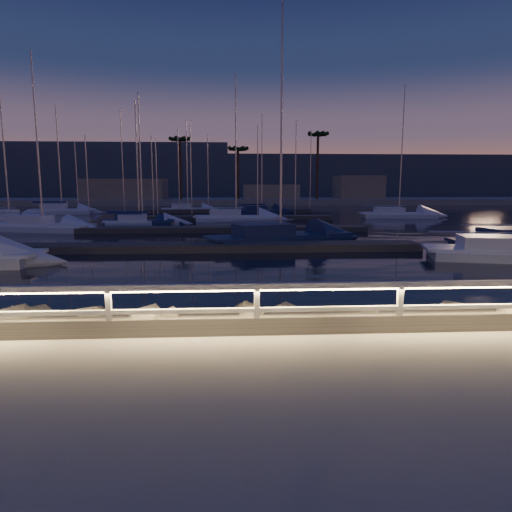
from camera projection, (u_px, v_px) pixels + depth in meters
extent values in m
plane|color=gray|center=(209.00, 334.00, 9.40)|extent=(400.00, 400.00, 0.00)
cube|color=gray|center=(201.00, 394.00, 6.95)|extent=(240.00, 5.00, 0.20)
cube|color=#666057|center=(212.00, 326.00, 10.92)|extent=(240.00, 3.45, 1.29)
plane|color=black|center=(227.00, 203.00, 88.37)|extent=(320.00, 320.00, 0.00)
plane|color=black|center=(209.00, 389.00, 9.59)|extent=(400.00, 400.00, 0.00)
cube|color=silver|center=(109.00, 312.00, 9.21)|extent=(0.11, 0.11, 1.00)
cube|color=silver|center=(257.00, 310.00, 9.38)|extent=(0.11, 0.11, 1.00)
cube|color=silver|center=(400.00, 308.00, 9.55)|extent=(0.11, 0.11, 1.00)
cube|color=silver|center=(208.00, 287.00, 9.24)|extent=(44.00, 0.12, 0.12)
cube|color=silver|center=(208.00, 311.00, 9.32)|extent=(44.00, 0.09, 0.09)
cube|color=#FFC872|center=(208.00, 291.00, 9.23)|extent=(44.00, 0.04, 0.03)
sphere|color=#666057|center=(312.00, 319.00, 11.45)|extent=(0.83, 0.83, 0.83)
sphere|color=#666057|center=(374.00, 317.00, 11.83)|extent=(0.73, 0.73, 0.73)
sphere|color=#666057|center=(299.00, 319.00, 11.62)|extent=(0.71, 0.71, 0.71)
cube|color=#564E47|center=(222.00, 247.00, 25.24)|extent=(22.00, 2.00, 0.40)
cube|color=#564E47|center=(224.00, 229.00, 35.10)|extent=(22.00, 2.00, 0.40)
cube|color=#564E47|center=(225.00, 218.00, 46.93)|extent=(22.00, 2.00, 0.40)
cube|color=#564E47|center=(226.00, 211.00, 58.76)|extent=(22.00, 2.00, 0.40)
cube|color=gray|center=(227.00, 202.00, 82.39)|extent=(160.00, 14.00, 1.20)
cube|color=gray|center=(126.00, 191.00, 81.05)|extent=(14.00, 8.00, 4.00)
cube|color=gray|center=(271.00, 193.00, 83.60)|extent=(10.00, 6.00, 3.00)
cube|color=gray|center=(358.00, 189.00, 83.40)|extent=(8.00, 7.00, 4.60)
cylinder|color=brown|center=(180.00, 169.00, 79.04)|extent=(0.44, 0.44, 10.50)
cylinder|color=brown|center=(238.00, 173.00, 80.72)|extent=(0.44, 0.44, 9.00)
cylinder|color=brown|center=(317.00, 166.00, 80.33)|extent=(0.44, 0.44, 11.50)
cube|color=#384557|center=(228.00, 181.00, 136.94)|extent=(220.00, 30.00, 14.00)
cube|color=#384557|center=(37.00, 174.00, 143.07)|extent=(120.00, 25.00, 18.00)
cube|color=navy|center=(280.00, 242.00, 27.94)|extent=(8.91, 5.71, 0.61)
cube|color=navy|center=(280.00, 235.00, 27.88)|extent=(9.41, 5.58, 0.17)
cube|color=navy|center=(263.00, 230.00, 27.33)|extent=(3.84, 3.17, 0.72)
cylinder|color=#AFAFB4|center=(282.00, 109.00, 26.71)|extent=(0.13, 0.13, 14.69)
cylinder|color=#AFAFB4|center=(254.00, 221.00, 27.00)|extent=(4.96, 2.01, 0.09)
cube|color=white|center=(494.00, 242.00, 22.23)|extent=(3.52, 2.72, 0.63)
cylinder|color=#AFAFB4|center=(483.00, 232.00, 22.26)|extent=(4.87, 1.33, 0.08)
cube|color=navy|center=(140.00, 224.00, 39.98)|extent=(5.97, 2.49, 0.49)
cube|color=navy|center=(140.00, 221.00, 39.93)|extent=(6.43, 2.25, 0.13)
cube|color=navy|center=(130.00, 217.00, 39.91)|extent=(2.39, 1.67, 0.58)
cylinder|color=#AFAFB4|center=(137.00, 161.00, 39.12)|extent=(0.11, 0.11, 10.09)
cylinder|color=#AFAFB4|center=(126.00, 212.00, 39.86)|extent=(3.62, 0.42, 0.07)
cube|color=white|center=(44.00, 229.00, 35.38)|extent=(7.72, 4.16, 0.57)
cube|color=white|center=(43.00, 225.00, 35.33)|extent=(8.22, 3.96, 0.16)
cube|color=white|center=(31.00, 220.00, 35.46)|extent=(3.22, 2.48, 0.68)
cylinder|color=#AFAFB4|center=(37.00, 139.00, 34.31)|extent=(0.12, 0.12, 12.75)
cylinder|color=#AFAFB4|center=(25.00, 213.00, 35.47)|extent=(4.47, 1.20, 0.08)
cube|color=white|center=(236.00, 220.00, 44.66)|extent=(7.74, 3.09, 0.55)
cube|color=white|center=(236.00, 216.00, 44.60)|extent=(8.34, 2.76, 0.15)
cube|color=white|center=(225.00, 213.00, 44.57)|extent=(3.08, 2.11, 0.64)
cylinder|color=#AFAFB4|center=(236.00, 147.00, 43.56)|extent=(0.12, 0.12, 13.15)
cylinder|color=#AFAFB4|center=(220.00, 208.00, 44.50)|extent=(4.73, 0.44, 0.08)
cylinder|color=#AFAFB4|center=(505.00, 225.00, 25.34)|extent=(5.38, 0.57, 0.08)
cube|color=white|center=(10.00, 222.00, 42.47)|extent=(7.38, 4.35, 0.59)
cube|color=white|center=(10.00, 218.00, 42.41)|extent=(7.83, 4.19, 0.16)
cube|color=white|center=(1.00, 214.00, 42.59)|extent=(3.12, 2.49, 0.70)
cylinder|color=#AFAFB4|center=(4.00, 150.00, 41.44)|extent=(0.13, 0.13, 12.15)
cube|color=white|center=(143.00, 224.00, 39.80)|extent=(6.41, 3.00, 0.48)
cube|color=white|center=(143.00, 221.00, 39.75)|extent=(6.87, 2.78, 0.13)
cube|color=white|center=(133.00, 218.00, 39.52)|extent=(2.61, 1.90, 0.57)
cylinder|color=#AFAFB4|center=(140.00, 157.00, 38.89)|extent=(0.10, 0.10, 10.71)
cylinder|color=#AFAFB4|center=(127.00, 213.00, 39.36)|extent=(3.82, 0.68, 0.07)
cube|color=navy|center=(262.00, 213.00, 55.85)|extent=(6.84, 4.47, 0.47)
cube|color=navy|center=(262.00, 210.00, 55.80)|extent=(7.22, 4.37, 0.13)
cube|color=navy|center=(255.00, 208.00, 55.37)|extent=(2.96, 2.46, 0.55)
cylinder|color=#AFAFB4|center=(262.00, 163.00, 54.90)|extent=(0.10, 0.10, 11.30)
cylinder|color=#AFAFB4|center=(252.00, 205.00, 55.11)|extent=(3.79, 1.60, 0.07)
cube|color=white|center=(399.00, 216.00, 49.82)|extent=(7.88, 3.12, 0.52)
cube|color=white|center=(399.00, 213.00, 49.77)|extent=(8.50, 2.78, 0.14)
cube|color=white|center=(389.00, 210.00, 49.73)|extent=(3.13, 2.14, 0.61)
cylinder|color=#AFAFB4|center=(402.00, 150.00, 48.70)|extent=(0.11, 0.11, 13.40)
cylinder|color=#AFAFB4|center=(384.00, 206.00, 49.66)|extent=(4.82, 0.42, 0.08)
cube|color=white|center=(62.00, 213.00, 55.78)|extent=(7.10, 2.59, 0.60)
cube|color=white|center=(62.00, 210.00, 55.72)|extent=(7.67, 2.26, 0.16)
cube|color=white|center=(54.00, 207.00, 55.57)|extent=(2.79, 1.85, 0.70)
cylinder|color=#AFAFB4|center=(59.00, 158.00, 54.74)|extent=(0.13, 0.13, 12.19)
cylinder|color=#AFAFB4|center=(49.00, 202.00, 55.44)|extent=(4.39, 0.25, 0.09)
cube|color=white|center=(188.00, 211.00, 59.70)|extent=(6.55, 2.97, 0.49)
cube|color=white|center=(188.00, 208.00, 59.66)|extent=(7.02, 2.73, 0.13)
cube|color=white|center=(181.00, 206.00, 59.44)|extent=(2.65, 1.91, 0.58)
cylinder|color=#AFAFB4|center=(187.00, 165.00, 58.78)|extent=(0.11, 0.11, 10.96)
cylinder|color=#AFAFB4|center=(178.00, 203.00, 59.28)|extent=(3.92, 0.62, 0.07)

